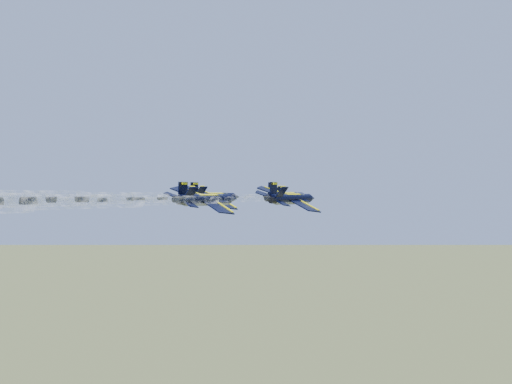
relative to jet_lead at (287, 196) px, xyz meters
The scene contains 6 objects.
jet_lead is the anchor object (origin of this frame).
jet_left 15.35m from the jet_lead, 125.80° to the right, with size 11.80×15.83×4.89m.
jet_right 16.56m from the jet_lead, 58.89° to the right, with size 11.80×15.83×4.89m.
jet_slot 26.38m from the jet_lead, 90.92° to the right, with size 11.80×15.83×4.89m.
smoke_trail_lead 45.63m from the jet_lead, 92.20° to the right, with size 4.09×59.42×2.51m.
smoke_trail_right 60.16m from the jet_lead, 83.51° to the right, with size 4.09×59.42×2.51m.
Camera 1 is at (55.03, -87.23, 106.74)m, focal length 40.00 mm.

